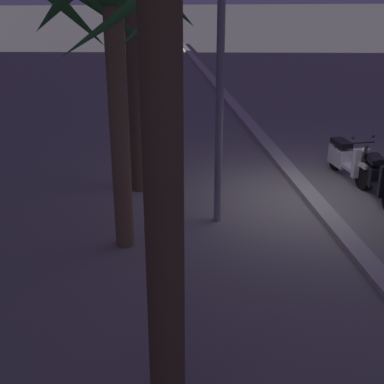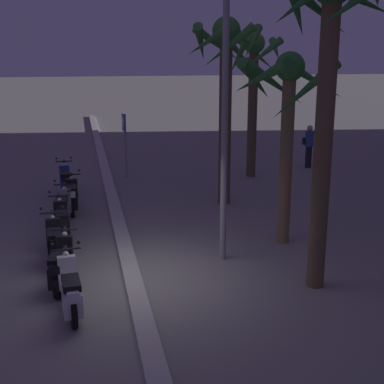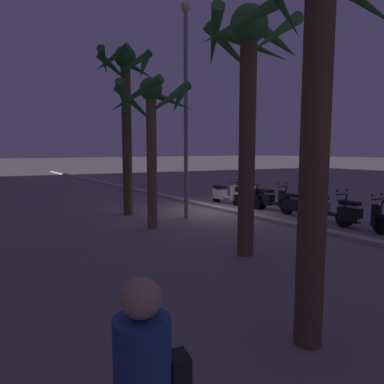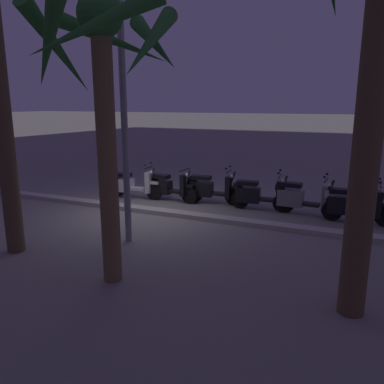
{
  "view_description": "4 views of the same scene",
  "coord_description": "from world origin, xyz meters",
  "px_view_note": "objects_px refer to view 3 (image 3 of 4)",
  "views": [
    {
      "loc": [
        -9.84,
        3.56,
        4.29
      ],
      "look_at": [
        -2.3,
        2.71,
        1.23
      ],
      "focal_mm": 49.01,
      "sensor_mm": 36.0,
      "label": 1
    },
    {
      "loc": [
        10.46,
        -1.02,
        4.58
      ],
      "look_at": [
        -1.93,
        1.57,
        1.31
      ],
      "focal_mm": 50.59,
      "sensor_mm": 36.0,
      "label": 2
    },
    {
      "loc": [
        -11.68,
        8.94,
        2.46
      ],
      "look_at": [
        -3.67,
        3.7,
        1.34
      ],
      "focal_mm": 34.13,
      "sensor_mm": 36.0,
      "label": 3
    },
    {
      "loc": [
        -5.28,
        8.9,
        2.99
      ],
      "look_at": [
        -1.83,
        0.97,
        0.98
      ],
      "focal_mm": 35.96,
      "sensor_mm": 36.0,
      "label": 4
    }
  ],
  "objects_px": {
    "scooter_white_lead_nearest": "(224,194)",
    "scooter_black_mid_rear": "(298,205)",
    "palm_tree_mid_walkway": "(125,91)",
    "palm_tree_far_corner": "(249,72)",
    "street_lamp": "(186,91)",
    "scooter_grey_mid_centre": "(326,209)",
    "palm_tree_by_mall_entrance": "(152,114)",
    "scooter_black_gap_after_mid": "(246,197)",
    "palm_tree_near_sign": "(320,23)",
    "scooter_black_second_in_line": "(271,199)",
    "scooter_black_far_back": "(358,215)"
  },
  "relations": [
    {
      "from": "scooter_white_lead_nearest",
      "to": "scooter_black_mid_rear",
      "type": "bearing_deg",
      "value": -176.63
    },
    {
      "from": "scooter_white_lead_nearest",
      "to": "palm_tree_mid_walkway",
      "type": "xyz_separation_m",
      "value": [
        -0.26,
        4.84,
        4.15
      ]
    },
    {
      "from": "palm_tree_far_corner",
      "to": "palm_tree_mid_walkway",
      "type": "xyz_separation_m",
      "value": [
        6.4,
        0.21,
        0.42
      ]
    },
    {
      "from": "palm_tree_mid_walkway",
      "to": "street_lamp",
      "type": "xyz_separation_m",
      "value": [
        -1.79,
        -1.47,
        -0.12
      ]
    },
    {
      "from": "scooter_grey_mid_centre",
      "to": "palm_tree_by_mall_entrance",
      "type": "xyz_separation_m",
      "value": [
        2.36,
        5.35,
        3.05
      ]
    },
    {
      "from": "scooter_black_gap_after_mid",
      "to": "palm_tree_by_mall_entrance",
      "type": "relative_size",
      "value": 0.39
    },
    {
      "from": "scooter_black_gap_after_mid",
      "to": "palm_tree_near_sign",
      "type": "bearing_deg",
      "value": 142.41
    },
    {
      "from": "street_lamp",
      "to": "palm_tree_mid_walkway",
      "type": "bearing_deg",
      "value": 39.38
    },
    {
      "from": "scooter_black_second_in_line",
      "to": "palm_tree_far_corner",
      "type": "relative_size",
      "value": 0.31
    },
    {
      "from": "scooter_black_far_back",
      "to": "scooter_black_mid_rear",
      "type": "height_order",
      "value": "same"
    },
    {
      "from": "scooter_black_gap_after_mid",
      "to": "palm_tree_near_sign",
      "type": "distance_m",
      "value": 11.73
    },
    {
      "from": "palm_tree_by_mall_entrance",
      "to": "palm_tree_near_sign",
      "type": "bearing_deg",
      "value": 168.11
    },
    {
      "from": "palm_tree_by_mall_entrance",
      "to": "street_lamp",
      "type": "bearing_deg",
      "value": -64.53
    },
    {
      "from": "scooter_grey_mid_centre",
      "to": "scooter_white_lead_nearest",
      "type": "xyz_separation_m",
      "value": [
        5.25,
        0.23,
        -0.02
      ]
    },
    {
      "from": "palm_tree_far_corner",
      "to": "palm_tree_mid_walkway",
      "type": "relative_size",
      "value": 0.91
    },
    {
      "from": "scooter_black_far_back",
      "to": "street_lamp",
      "type": "xyz_separation_m",
      "value": [
        4.51,
        3.37,
        4.0
      ]
    },
    {
      "from": "palm_tree_by_mall_entrance",
      "to": "street_lamp",
      "type": "xyz_separation_m",
      "value": [
        0.83,
        -1.75,
        0.95
      ]
    },
    {
      "from": "scooter_white_lead_nearest",
      "to": "palm_tree_far_corner",
      "type": "distance_m",
      "value": 8.93
    },
    {
      "from": "scooter_black_gap_after_mid",
      "to": "palm_tree_far_corner",
      "type": "xyz_separation_m",
      "value": [
        -5.44,
        4.83,
        3.73
      ]
    },
    {
      "from": "street_lamp",
      "to": "scooter_black_gap_after_mid",
      "type": "bearing_deg",
      "value": -76.95
    },
    {
      "from": "scooter_grey_mid_centre",
      "to": "scooter_black_far_back",
      "type": "bearing_deg",
      "value": 170.31
    },
    {
      "from": "scooter_black_gap_after_mid",
      "to": "palm_tree_near_sign",
      "type": "height_order",
      "value": "palm_tree_near_sign"
    },
    {
      "from": "scooter_black_gap_after_mid",
      "to": "palm_tree_far_corner",
      "type": "height_order",
      "value": "palm_tree_far_corner"
    },
    {
      "from": "scooter_black_far_back",
      "to": "palm_tree_mid_walkway",
      "type": "bearing_deg",
      "value": 37.57
    },
    {
      "from": "scooter_grey_mid_centre",
      "to": "street_lamp",
      "type": "height_order",
      "value": "street_lamp"
    },
    {
      "from": "scooter_black_second_in_line",
      "to": "palm_tree_near_sign",
      "type": "distance_m",
      "value": 10.87
    },
    {
      "from": "street_lamp",
      "to": "palm_tree_far_corner",
      "type": "bearing_deg",
      "value": 164.71
    },
    {
      "from": "scooter_black_gap_after_mid",
      "to": "scooter_grey_mid_centre",
      "type": "bearing_deg",
      "value": -179.55
    },
    {
      "from": "scooter_white_lead_nearest",
      "to": "palm_tree_by_mall_entrance",
      "type": "xyz_separation_m",
      "value": [
        -2.89,
        5.12,
        3.07
      ]
    },
    {
      "from": "scooter_black_mid_rear",
      "to": "scooter_black_second_in_line",
      "type": "distance_m",
      "value": 1.51
    },
    {
      "from": "scooter_black_far_back",
      "to": "scooter_grey_mid_centre",
      "type": "bearing_deg",
      "value": -9.69
    },
    {
      "from": "palm_tree_far_corner",
      "to": "street_lamp",
      "type": "xyz_separation_m",
      "value": [
        4.61,
        -1.26,
        0.3
      ]
    },
    {
      "from": "scooter_black_far_back",
      "to": "palm_tree_far_corner",
      "type": "distance_m",
      "value": 5.93
    },
    {
      "from": "scooter_black_second_in_line",
      "to": "scooter_white_lead_nearest",
      "type": "bearing_deg",
      "value": 8.09
    },
    {
      "from": "scooter_white_lead_nearest",
      "to": "palm_tree_near_sign",
      "type": "height_order",
      "value": "palm_tree_near_sign"
    },
    {
      "from": "scooter_grey_mid_centre",
      "to": "scooter_black_mid_rear",
      "type": "bearing_deg",
      "value": -0.42
    },
    {
      "from": "scooter_black_second_in_line",
      "to": "palm_tree_mid_walkway",
      "type": "distance_m",
      "value": 7.03
    },
    {
      "from": "palm_tree_mid_walkway",
      "to": "street_lamp",
      "type": "relative_size",
      "value": 0.83
    },
    {
      "from": "scooter_grey_mid_centre",
      "to": "palm_tree_near_sign",
      "type": "relative_size",
      "value": 0.34
    },
    {
      "from": "scooter_grey_mid_centre",
      "to": "palm_tree_mid_walkway",
      "type": "height_order",
      "value": "palm_tree_mid_walkway"
    },
    {
      "from": "scooter_black_gap_after_mid",
      "to": "palm_tree_by_mall_entrance",
      "type": "height_order",
      "value": "palm_tree_by_mall_entrance"
    },
    {
      "from": "scooter_white_lead_nearest",
      "to": "palm_tree_mid_walkway",
      "type": "relative_size",
      "value": 0.3
    },
    {
      "from": "scooter_black_far_back",
      "to": "scooter_black_mid_rear",
      "type": "bearing_deg",
      "value": -5.29
    },
    {
      "from": "scooter_grey_mid_centre",
      "to": "scooter_black_mid_rear",
      "type": "height_order",
      "value": "same"
    },
    {
      "from": "palm_tree_by_mall_entrance",
      "to": "palm_tree_mid_walkway",
      "type": "distance_m",
      "value": 2.85
    },
    {
      "from": "scooter_black_gap_after_mid",
      "to": "scooter_white_lead_nearest",
      "type": "height_order",
      "value": "scooter_white_lead_nearest"
    },
    {
      "from": "scooter_black_second_in_line",
      "to": "palm_tree_near_sign",
      "type": "height_order",
      "value": "palm_tree_near_sign"
    },
    {
      "from": "palm_tree_by_mall_entrance",
      "to": "street_lamp",
      "type": "distance_m",
      "value": 2.16
    },
    {
      "from": "palm_tree_near_sign",
      "to": "scooter_black_mid_rear",
      "type": "bearing_deg",
      "value": -48.62
    },
    {
      "from": "scooter_black_gap_after_mid",
      "to": "palm_tree_near_sign",
      "type": "relative_size",
      "value": 0.34
    }
  ]
}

